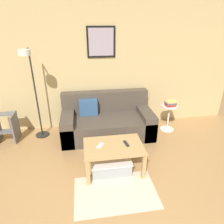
{
  "coord_description": "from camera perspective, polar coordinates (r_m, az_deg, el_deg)",
  "views": [
    {
      "loc": [
        -0.46,
        -1.03,
        2.13
      ],
      "look_at": [
        -0.04,
        1.73,
        0.85
      ],
      "focal_mm": 32.0,
      "sensor_mm": 36.0,
      "label": 1
    }
  ],
  "objects": [
    {
      "name": "step_stool",
      "position": [
        4.3,
        -28.07,
        -3.81
      ],
      "size": [
        0.38,
        0.38,
        0.55
      ],
      "color": "slate",
      "rests_on": "ground_plane"
    },
    {
      "name": "wall_back",
      "position": [
        4.15,
        -2.2,
        12.81
      ],
      "size": [
        5.6,
        0.09,
        2.55
      ],
      "color": "tan",
      "rests_on": "ground_plane"
    },
    {
      "name": "coffee_table",
      "position": [
        3.05,
        0.45,
        -10.89
      ],
      "size": [
        0.88,
        0.6,
        0.43
      ],
      "color": "tan",
      "rests_on": "ground_plane"
    },
    {
      "name": "floor_lamp",
      "position": [
        3.77,
        -21.91,
        7.4
      ],
      "size": [
        0.26,
        0.51,
        1.72
      ],
      "color": "black",
      "rests_on": "ground_plane"
    },
    {
      "name": "storage_bin",
      "position": [
        3.16,
        -0.29,
        -15.09
      ],
      "size": [
        0.61,
        0.35,
        0.22
      ],
      "color": "#9EA3A8",
      "rests_on": "ground_plane"
    },
    {
      "name": "side_table",
      "position": [
        4.33,
        15.86,
        -0.94
      ],
      "size": [
        0.33,
        0.33,
        0.55
      ],
      "color": "white",
      "rests_on": "ground_plane"
    },
    {
      "name": "book_stack",
      "position": [
        4.21,
        16.39,
        2.44
      ],
      "size": [
        0.24,
        0.19,
        0.11
      ],
      "color": "#B73333",
      "rests_on": "side_table"
    },
    {
      "name": "remote_control",
      "position": [
        3.05,
        4.09,
        -8.96
      ],
      "size": [
        0.07,
        0.15,
        0.02
      ],
      "primitive_type": "cube",
      "rotation": [
        0.0,
        0.0,
        0.19
      ],
      "color": "#232328",
      "rests_on": "coffee_table"
    },
    {
      "name": "couch",
      "position": [
        4.05,
        -1.52,
        -2.65
      ],
      "size": [
        1.78,
        0.9,
        0.82
      ],
      "color": "#4C4238",
      "rests_on": "ground_plane"
    },
    {
      "name": "cell_phone",
      "position": [
        3.01,
        -3.38,
        -9.49
      ],
      "size": [
        0.13,
        0.15,
        0.01
      ],
      "primitive_type": "cube",
      "rotation": [
        0.0,
        0.0,
        -0.59
      ],
      "color": "silver",
      "rests_on": "coffee_table"
    },
    {
      "name": "area_rug",
      "position": [
        2.93,
        1.02,
        -21.94
      ],
      "size": [
        1.11,
        0.71,
        0.01
      ],
      "primitive_type": "cube",
      "color": "beige",
      "rests_on": "ground_plane"
    }
  ]
}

